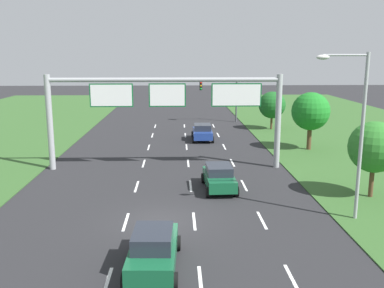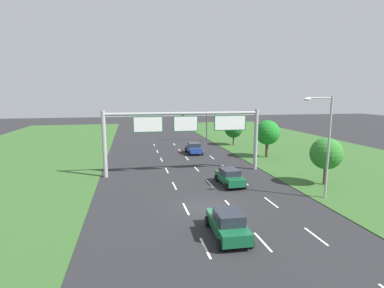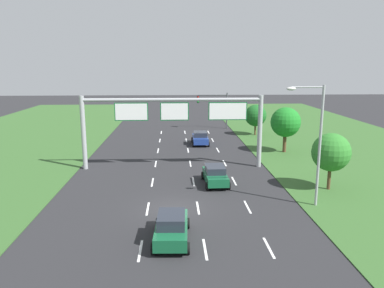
{
  "view_description": "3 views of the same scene",
  "coord_description": "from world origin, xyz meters",
  "px_view_note": "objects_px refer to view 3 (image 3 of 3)",
  "views": [
    {
      "loc": [
        0.93,
        -20.64,
        8.35
      ],
      "look_at": [
        1.99,
        10.25,
        1.9
      ],
      "focal_mm": 40.0,
      "sensor_mm": 36.0,
      "label": 1
    },
    {
      "loc": [
        -5.69,
        -21.3,
        8.57
      ],
      "look_at": [
        1.27,
        12.31,
        2.93
      ],
      "focal_mm": 28.0,
      "sensor_mm": 36.0,
      "label": 2
    },
    {
      "loc": [
        0.13,
        -24.6,
        9.79
      ],
      "look_at": [
        1.71,
        7.72,
        2.93
      ],
      "focal_mm": 35.0,
      "sensor_mm": 36.0,
      "label": 3
    }
  ],
  "objects_px": {
    "car_lead_silver": "(172,227)",
    "car_mid_lane": "(200,138)",
    "sign_gantry": "(175,117)",
    "street_lamp": "(315,136)",
    "car_near_red": "(215,175)",
    "roadside_tree_far": "(256,116)",
    "roadside_tree_near": "(331,152)",
    "roadside_tree_mid": "(286,122)",
    "traffic_light_mast": "(215,104)"
  },
  "relations": [
    {
      "from": "roadside_tree_mid",
      "to": "roadside_tree_far",
      "type": "distance_m",
      "value": 10.81
    },
    {
      "from": "car_near_red",
      "to": "car_mid_lane",
      "type": "distance_m",
      "value": 15.98
    },
    {
      "from": "sign_gantry",
      "to": "traffic_light_mast",
      "type": "relative_size",
      "value": 3.08
    },
    {
      "from": "car_lead_silver",
      "to": "traffic_light_mast",
      "type": "relative_size",
      "value": 0.78
    },
    {
      "from": "car_lead_silver",
      "to": "sign_gantry",
      "type": "distance_m",
      "value": 15.98
    },
    {
      "from": "roadside_tree_near",
      "to": "roadside_tree_mid",
      "type": "height_order",
      "value": "roadside_tree_mid"
    },
    {
      "from": "sign_gantry",
      "to": "roadside_tree_mid",
      "type": "distance_m",
      "value": 13.81
    },
    {
      "from": "car_mid_lane",
      "to": "sign_gantry",
      "type": "relative_size",
      "value": 0.23
    },
    {
      "from": "street_lamp",
      "to": "traffic_light_mast",
      "type": "bearing_deg",
      "value": 95.69
    },
    {
      "from": "car_lead_silver",
      "to": "roadside_tree_near",
      "type": "bearing_deg",
      "value": 35.65
    },
    {
      "from": "car_lead_silver",
      "to": "traffic_light_mast",
      "type": "distance_m",
      "value": 38.5
    },
    {
      "from": "traffic_light_mast",
      "to": "street_lamp",
      "type": "height_order",
      "value": "street_lamp"
    },
    {
      "from": "car_near_red",
      "to": "roadside_tree_near",
      "type": "bearing_deg",
      "value": -14.18
    },
    {
      "from": "roadside_tree_far",
      "to": "car_mid_lane",
      "type": "bearing_deg",
      "value": -144.34
    },
    {
      "from": "street_lamp",
      "to": "roadside_tree_far",
      "type": "distance_m",
      "value": 27.34
    },
    {
      "from": "car_lead_silver",
      "to": "street_lamp",
      "type": "bearing_deg",
      "value": 28.64
    },
    {
      "from": "car_near_red",
      "to": "car_mid_lane",
      "type": "bearing_deg",
      "value": 88.42
    },
    {
      "from": "sign_gantry",
      "to": "car_lead_silver",
      "type": "bearing_deg",
      "value": -91.19
    },
    {
      "from": "car_lead_silver",
      "to": "roadside_tree_near",
      "type": "xyz_separation_m",
      "value": [
        12.48,
        8.24,
        2.25
      ]
    },
    {
      "from": "car_lead_silver",
      "to": "street_lamp",
      "type": "xyz_separation_m",
      "value": [
        9.78,
        4.86,
        4.25
      ]
    },
    {
      "from": "car_mid_lane",
      "to": "car_lead_silver",
      "type": "bearing_deg",
      "value": -97.12
    },
    {
      "from": "roadside_tree_near",
      "to": "roadside_tree_mid",
      "type": "relative_size",
      "value": 0.89
    },
    {
      "from": "car_mid_lane",
      "to": "roadside_tree_far",
      "type": "bearing_deg",
      "value": 36.09
    },
    {
      "from": "car_lead_silver",
      "to": "car_mid_lane",
      "type": "bearing_deg",
      "value": 84.66
    },
    {
      "from": "car_lead_silver",
      "to": "car_mid_lane",
      "type": "xyz_separation_m",
      "value": [
        3.47,
        26.14,
        -0.0
      ]
    },
    {
      "from": "street_lamp",
      "to": "roadside_tree_near",
      "type": "bearing_deg",
      "value": 51.38
    },
    {
      "from": "street_lamp",
      "to": "roadside_tree_far",
      "type": "bearing_deg",
      "value": 85.99
    },
    {
      "from": "roadside_tree_mid",
      "to": "street_lamp",
      "type": "bearing_deg",
      "value": -100.19
    },
    {
      "from": "sign_gantry",
      "to": "roadside_tree_mid",
      "type": "height_order",
      "value": "sign_gantry"
    },
    {
      "from": "car_near_red",
      "to": "sign_gantry",
      "type": "xyz_separation_m",
      "value": [
        -3.27,
        5.28,
        4.15
      ]
    },
    {
      "from": "sign_gantry",
      "to": "street_lamp",
      "type": "relative_size",
      "value": 2.03
    },
    {
      "from": "car_near_red",
      "to": "traffic_light_mast",
      "type": "distance_m",
      "value": 27.99
    },
    {
      "from": "sign_gantry",
      "to": "roadside_tree_near",
      "type": "relative_size",
      "value": 3.75
    },
    {
      "from": "sign_gantry",
      "to": "traffic_light_mast",
      "type": "bearing_deg",
      "value": 74.58
    },
    {
      "from": "car_lead_silver",
      "to": "roadside_tree_near",
      "type": "distance_m",
      "value": 15.12
    },
    {
      "from": "car_lead_silver",
      "to": "sign_gantry",
      "type": "xyz_separation_m",
      "value": [
        0.32,
        15.44,
        4.12
      ]
    },
    {
      "from": "car_near_red",
      "to": "street_lamp",
      "type": "relative_size",
      "value": 0.48
    },
    {
      "from": "sign_gantry",
      "to": "street_lamp",
      "type": "height_order",
      "value": "street_lamp"
    },
    {
      "from": "roadside_tree_mid",
      "to": "roadside_tree_far",
      "type": "height_order",
      "value": "roadside_tree_mid"
    },
    {
      "from": "traffic_light_mast",
      "to": "roadside_tree_far",
      "type": "xyz_separation_m",
      "value": [
        5.19,
        -5.79,
        -1.05
      ]
    },
    {
      "from": "car_near_red",
      "to": "roadside_tree_far",
      "type": "distance_m",
      "value": 23.42
    },
    {
      "from": "car_lead_silver",
      "to": "car_mid_lane",
      "type": "height_order",
      "value": "car_lead_silver"
    },
    {
      "from": "car_mid_lane",
      "to": "traffic_light_mast",
      "type": "xyz_separation_m",
      "value": [
        3.03,
        11.69,
        3.04
      ]
    },
    {
      "from": "car_lead_silver",
      "to": "sign_gantry",
      "type": "relative_size",
      "value": 0.25
    },
    {
      "from": "roadside_tree_mid",
      "to": "car_lead_silver",
      "type": "bearing_deg",
      "value": -120.88
    },
    {
      "from": "car_near_red",
      "to": "traffic_light_mast",
      "type": "relative_size",
      "value": 0.74
    },
    {
      "from": "traffic_light_mast",
      "to": "roadside_tree_far",
      "type": "relative_size",
      "value": 1.29
    },
    {
      "from": "traffic_light_mast",
      "to": "car_mid_lane",
      "type": "bearing_deg",
      "value": -104.53
    },
    {
      "from": "car_lead_silver",
      "to": "roadside_tree_mid",
      "type": "xyz_separation_m",
      "value": [
        12.74,
        21.3,
        2.64
      ]
    },
    {
      "from": "car_mid_lane",
      "to": "street_lamp",
      "type": "height_order",
      "value": "street_lamp"
    }
  ]
}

